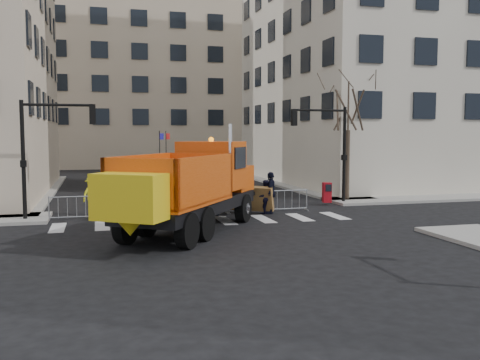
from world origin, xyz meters
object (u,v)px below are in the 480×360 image
object	(u,v)px
plow_truck	(188,185)
cop_c	(271,193)
cop_a	(215,199)
newspaper_box	(327,192)
worker	(92,194)
cop_b	(265,197)

from	to	relation	value
plow_truck	cop_c	size ratio (longest dim) A/B	5.28
cop_a	newspaper_box	size ratio (longest dim) A/B	1.51
cop_c	worker	distance (m)	8.65
cop_a	worker	xyz separation A→B (m)	(-5.69, 1.72, 0.19)
cop_b	worker	bearing A→B (deg)	-13.46
plow_truck	cop_c	bearing A→B (deg)	-15.32
plow_truck	cop_b	world-z (taller)	plow_truck
cop_c	newspaper_box	xyz separation A→B (m)	(3.97, 2.17, -0.33)
cop_a	newspaper_box	distance (m)	7.10
cop_a	newspaper_box	xyz separation A→B (m)	(6.76, 2.17, -0.13)
plow_truck	newspaper_box	xyz separation A→B (m)	(8.75, 6.24, -1.22)
plow_truck	cop_c	distance (m)	6.34
cop_a	cop_b	world-z (taller)	cop_b
worker	cop_b	bearing A→B (deg)	-55.33
plow_truck	newspaper_box	distance (m)	10.82
cop_b	worker	distance (m)	8.36
plow_truck	cop_a	world-z (taller)	plow_truck
worker	newspaper_box	xyz separation A→B (m)	(12.45, 0.45, -0.32)
cop_a	cop_c	size ratio (longest dim) A/B	0.80
cop_a	cop_c	bearing A→B (deg)	142.41
cop_c	worker	world-z (taller)	cop_c
plow_truck	worker	bearing A→B (deg)	66.79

